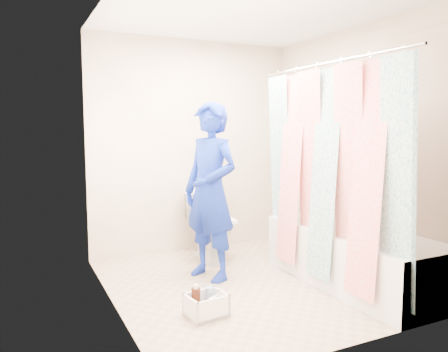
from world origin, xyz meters
name	(u,v)px	position (x,y,z in m)	size (l,w,h in m)	color
floor	(248,284)	(0.00, 0.00, 0.00)	(2.60, 2.60, 0.00)	tan
ceiling	(249,12)	(0.00, 0.00, 2.40)	(2.40, 2.60, 0.02)	silver
wall_back	(193,147)	(0.00, 1.30, 1.20)	(2.40, 0.02, 2.40)	beige
wall_front	(351,163)	(0.00, -1.30, 1.20)	(2.40, 0.02, 2.40)	beige
wall_left	(111,156)	(-1.20, 0.00, 1.20)	(0.02, 2.60, 2.40)	beige
wall_right	(353,149)	(1.20, 0.00, 1.20)	(0.02, 2.60, 2.40)	beige
bathtub	(353,255)	(0.85, -0.43, 0.27)	(0.70, 1.75, 0.50)	silver
curtain_rod	(329,63)	(0.52, -0.43, 1.95)	(0.02, 0.02, 1.90)	silver
shower_curtain	(326,174)	(0.52, -0.43, 1.02)	(0.06, 1.75, 1.80)	silver
toilet	(211,225)	(0.02, 0.86, 0.36)	(0.41, 0.71, 0.73)	white
tank_lid	(215,222)	(0.01, 0.74, 0.43)	(0.45, 0.19, 0.03)	white
tank_internals	(201,191)	(-0.01, 1.05, 0.72)	(0.18, 0.06, 0.24)	black
plumber	(210,191)	(-0.23, 0.30, 0.83)	(0.60, 0.40, 1.65)	navy
cleaning_caddy	(207,306)	(-0.61, -0.47, 0.08)	(0.32, 0.27, 0.22)	white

